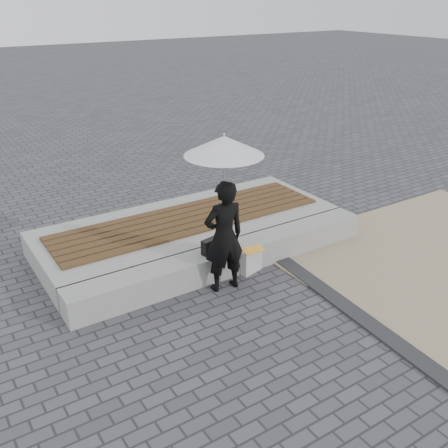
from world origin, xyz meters
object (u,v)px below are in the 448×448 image
Objects in this scene: handbag at (211,246)px; canvas_tote at (250,260)px; woman at (224,237)px; parasol at (224,146)px; seating_ledge at (228,259)px.

handbag is 0.68m from canvas_tote.
woman reaches higher than canvas_tote.
parasol is (0.00, -0.00, 1.28)m from woman.
handbag is at bearing 147.13° from canvas_tote.
woman is 0.86m from canvas_tote.
woman is at bearing -177.88° from canvas_tote.
woman is at bearing 104.04° from parasol.
parasol is 4.18× the size of handbag.
woman is 5.12× the size of handbag.
handbag is at bearing -176.38° from seating_ledge.
handbag is (0.01, 0.36, -1.58)m from parasol.
handbag is at bearing -86.64° from woman.
parasol is 1.99m from canvas_tote.
parasol is at bearing -129.88° from seating_ledge.
seating_ledge is at bearing 127.02° from canvas_tote.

